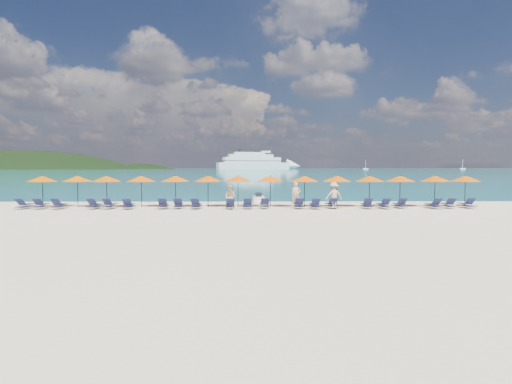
{
  "coord_description": "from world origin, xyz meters",
  "views": [
    {
      "loc": [
        -0.34,
        -25.15,
        2.84
      ],
      "look_at": [
        0.0,
        3.0,
        1.2
      ],
      "focal_mm": 30.0,
      "sensor_mm": 36.0,
      "label": 1
    }
  ],
  "objects": [
    {
      "name": "lounger_14",
      "position": [
        5.22,
        4.25,
        0.24
      ],
      "size": [
        0.71,
        1.73,
        0.66
      ],
      "rotation": [
        0.0,
        0.0,
        0.05
      ],
      "color": "silver",
      "rests_on": "ground"
    },
    {
      "name": "lounger_15",
      "position": [
        7.62,
        4.03,
        0.24
      ],
      "size": [
        0.76,
        1.75,
        0.66
      ],
      "rotation": [
        0.0,
        0.0,
        -0.08
      ],
      "color": "silver",
      "rests_on": "ground"
    },
    {
      "name": "umbrella_7",
      "position": [
        1.05,
        5.32,
        2.02
      ],
      "size": [
        2.1,
        2.1,
        2.28
      ],
      "color": "black",
      "rests_on": "ground"
    },
    {
      "name": "umbrella_4",
      "position": [
        -5.73,
        5.42,
        2.02
      ],
      "size": [
        2.1,
        2.1,
        2.28
      ],
      "color": "black",
      "rests_on": "ground"
    },
    {
      "name": "ground",
      "position": [
        0.0,
        0.0,
        0.0
      ],
      "size": [
        1400.0,
        1400.0,
        0.0
      ],
      "primitive_type": "plane",
      "color": "beige"
    },
    {
      "name": "lounger_17",
      "position": [
        9.98,
        4.22,
        0.24
      ],
      "size": [
        0.62,
        1.7,
        0.66
      ],
      "rotation": [
        0.0,
        0.0,
        -0.0
      ],
      "color": "silver",
      "rests_on": "ground"
    },
    {
      "name": "lounger_12",
      "position": [
        2.96,
        4.09,
        0.24
      ],
      "size": [
        0.65,
        1.71,
        0.66
      ],
      "rotation": [
        0.0,
        0.0,
        -0.02
      ],
      "color": "silver",
      "rests_on": "ground"
    },
    {
      "name": "sailboat_far",
      "position": [
        256.87,
        491.22,
        1.2
      ],
      "size": [
        6.36,
        2.12,
        11.67
      ],
      "color": "silver",
      "rests_on": "ground"
    },
    {
      "name": "umbrella_1",
      "position": [
        -12.69,
        5.39,
        2.02
      ],
      "size": [
        2.1,
        2.1,
        2.28
      ],
      "color": "black",
      "rests_on": "ground"
    },
    {
      "name": "lounger_8",
      "position": [
        -4.07,
        4.0,
        0.24
      ],
      "size": [
        0.69,
        1.72,
        0.66
      ],
      "rotation": [
        0.0,
        0.0,
        -0.04
      ],
      "color": "silver",
      "rests_on": "ground"
    },
    {
      "name": "umbrella_0",
      "position": [
        -15.1,
        5.24,
        2.02
      ],
      "size": [
        2.1,
        2.1,
        2.28
      ],
      "color": "black",
      "rests_on": "ground"
    },
    {
      "name": "headland_main",
      "position": [
        -300.0,
        540.0,
        -38.0
      ],
      "size": [
        374.0,
        242.0,
        126.5
      ],
      "color": "black",
      "rests_on": "ground"
    },
    {
      "name": "umbrella_8",
      "position": [
        3.48,
        5.15,
        2.02
      ],
      "size": [
        2.1,
        2.1,
        2.28
      ],
      "color": "black",
      "rests_on": "ground"
    },
    {
      "name": "lounger_2",
      "position": [
        -13.37,
        3.96,
        0.24
      ],
      "size": [
        0.62,
        1.7,
        0.66
      ],
      "rotation": [
        0.0,
        0.0,
        -0.0
      ],
      "color": "silver",
      "rests_on": "ground"
    },
    {
      "name": "lounger_9",
      "position": [
        -1.76,
        3.91,
        0.24
      ],
      "size": [
        0.76,
        1.75,
        0.66
      ],
      "rotation": [
        0.0,
        0.0,
        0.09
      ],
      "color": "silver",
      "rests_on": "ground"
    },
    {
      "name": "beachgoer_b",
      "position": [
        -1.73,
        3.69,
        0.82
      ],
      "size": [
        0.91,
        0.78,
        1.63
      ],
      "primitive_type": "imported",
      "rotation": [
        0.0,
        0.0,
        -0.5
      ],
      "color": "tan",
      "rests_on": "ground"
    },
    {
      "name": "lounger_18",
      "position": [
        12.2,
        3.94,
        0.24
      ],
      "size": [
        0.72,
        1.73,
        0.66
      ],
      "rotation": [
        0.0,
        0.0,
        0.06
      ],
      "color": "silver",
      "rests_on": "ground"
    },
    {
      "name": "umbrella_6",
      "position": [
        -1.26,
        5.33,
        2.02
      ],
      "size": [
        2.1,
        2.1,
        2.28
      ],
      "color": "black",
      "rests_on": "ground"
    },
    {
      "name": "lounger_11",
      "position": [
        0.59,
        4.15,
        0.24
      ],
      "size": [
        0.69,
        1.72,
        0.66
      ],
      "rotation": [
        0.0,
        0.0,
        0.04
      ],
      "color": "silver",
      "rests_on": "ground"
    },
    {
      "name": "lounger_3",
      "position": [
        -10.95,
        3.93,
        0.24
      ],
      "size": [
        0.7,
        1.73,
        0.66
      ],
      "rotation": [
        0.0,
        0.0,
        -0.05
      ],
      "color": "silver",
      "rests_on": "ground"
    },
    {
      "name": "lounger_19",
      "position": [
        13.28,
        4.09,
        0.24
      ],
      "size": [
        0.71,
        1.73,
        0.66
      ],
      "rotation": [
        0.0,
        0.0,
        -0.05
      ],
      "color": "silver",
      "rests_on": "ground"
    },
    {
      "name": "umbrella_5",
      "position": [
        -3.4,
        5.34,
        2.02
      ],
      "size": [
        2.1,
        2.1,
        2.28
      ],
      "color": "black",
      "rests_on": "ground"
    },
    {
      "name": "umbrella_2",
      "position": [
        -10.54,
        5.14,
        2.02
      ],
      "size": [
        2.1,
        2.1,
        2.28
      ],
      "color": "black",
      "rests_on": "ground"
    },
    {
      "name": "beachgoer_c",
      "position": [
        5.33,
        3.91,
        0.91
      ],
      "size": [
        1.25,
        0.73,
        1.82
      ],
      "primitive_type": "imported",
      "rotation": [
        0.0,
        0.0,
        3.31
      ],
      "color": "tan",
      "rests_on": "ground"
    },
    {
      "name": "lounger_16",
      "position": [
        8.75,
        3.9,
        0.24
      ],
      "size": [
        0.62,
        1.7,
        0.66
      ],
      "rotation": [
        0.0,
        0.0,
        -0.0
      ],
      "color": "silver",
      "rests_on": "ground"
    },
    {
      "name": "umbrella_13",
      "position": [
        15.04,
        5.27,
        2.02
      ],
      "size": [
        2.1,
        2.1,
        2.28
      ],
      "color": "black",
      "rests_on": "ground"
    },
    {
      "name": "lounger_7",
      "position": [
        -5.32,
        4.21,
        0.24
      ],
      "size": [
        0.76,
        1.74,
        0.66
      ],
      "rotation": [
        0.0,
        0.0,
        0.08
      ],
      "color": "silver",
      "rests_on": "ground"
    },
    {
      "name": "lounger_10",
      "position": [
        -0.58,
        3.98,
        0.24
      ],
      "size": [
        0.7,
        1.73,
        0.66
      ],
      "rotation": [
        0.0,
        0.0,
        0.05
      ],
      "color": "silver",
      "rests_on": "ground"
    },
    {
      "name": "lounger_0",
      "position": [
        -15.71,
        3.99,
        0.24
      ],
      "size": [
        0.76,
        1.75,
        0.66
      ],
      "rotation": [
        0.0,
        0.0,
        -0.09
      ],
      "color": "silver",
      "rests_on": "ground"
    },
    {
      "name": "cruise_ship",
      "position": [
        12.86,
        561.79,
        8.57
      ],
      "size": [
        118.88,
        51.16,
        32.94
      ],
      "rotation": [
        0.0,
        0.0,
        0.28
      ],
      "color": "silver",
      "rests_on": "ground"
    },
    {
      "name": "jetski",
      "position": [
        0.26,
        8.71,
        0.32
      ],
      "size": [
        0.95,
        2.25,
        0.79
      ],
      "rotation": [
        0.0,
        0.0,
        0.05
      ],
      "color": "white",
      "rests_on": "ground"
    },
    {
      "name": "umbrella_12",
      "position": [
        12.89,
        5.34,
        2.02
      ],
      "size": [
        2.1,
        2.1,
        2.28
      ],
      "color": "black",
      "rests_on": "ground"
    },
    {
      "name": "lounger_4",
      "position": [
        -9.97,
        4.02,
        0.24
      ],
      "size": [
        0.65,
        1.71,
        0.66
      ],
      "rotation": [
        0.0,
        0.0,
        -0.02
      ],
      "color": "silver",
      "rests_on": "ground"
    },
    {
      "name": "headland_small",
      "position": [
        -150.0,
        560.0,
        -35.0
      ],
      "size": [
        162.0,
        126.0,
        85.5
      ],
      "color": "black",
      "rests_on": "ground"
    },
    {
      "name": "lounger_6",
      "position": [
        -6.35,
        4.14,
        0.24
      ],
      "size": [
        0.75,
        1.74,
        0.66
      ],
      "rotation": [
        0.0,
        0.0,
        0.08
      ],
      "color": "silver",
      "rests_on": "ground"
    },
    {
      "name": "sea",
      "position": [
        0.0,
        660.0,
        0.01
      ],
      "size": [
        1600.0,
        1300.0,
        0.01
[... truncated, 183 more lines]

